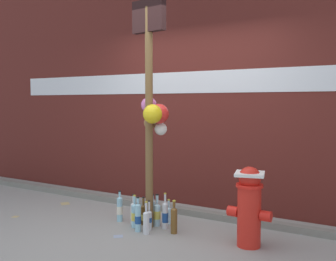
{
  "coord_description": "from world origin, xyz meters",
  "views": [
    {
      "loc": [
        2.39,
        -3.31,
        1.44
      ],
      "look_at": [
        0.21,
        0.4,
        1.13
      ],
      "focal_mm": 41.58,
      "sensor_mm": 36.0,
      "label": 1
    }
  ],
  "objects_px": {
    "bottle_5": "(165,215)",
    "bottle_6": "(146,221)",
    "bottle_3": "(135,215)",
    "bottle_9": "(153,211)",
    "fire_hydrant": "(249,205)",
    "bottle_1": "(157,214)",
    "bottle_7": "(169,214)",
    "bottle_11": "(149,219)",
    "bottle_2": "(174,219)",
    "bottle_8": "(120,209)",
    "memorial_post": "(152,98)",
    "bottle_0": "(134,213)",
    "bottle_4": "(138,217)",
    "bottle_10": "(143,214)"
  },
  "relations": [
    {
      "from": "bottle_5",
      "to": "bottle_1",
      "type": "bearing_deg",
      "value": 162.78
    },
    {
      "from": "bottle_3",
      "to": "bottle_9",
      "type": "relative_size",
      "value": 1.07
    },
    {
      "from": "memorial_post",
      "to": "fire_hydrant",
      "type": "height_order",
      "value": "memorial_post"
    },
    {
      "from": "bottle_3",
      "to": "bottle_11",
      "type": "height_order",
      "value": "bottle_3"
    },
    {
      "from": "fire_hydrant",
      "to": "bottle_6",
      "type": "bearing_deg",
      "value": -168.63
    },
    {
      "from": "bottle_4",
      "to": "bottle_10",
      "type": "height_order",
      "value": "bottle_4"
    },
    {
      "from": "bottle_11",
      "to": "memorial_post",
      "type": "bearing_deg",
      "value": 103.27
    },
    {
      "from": "fire_hydrant",
      "to": "bottle_6",
      "type": "height_order",
      "value": "fire_hydrant"
    },
    {
      "from": "bottle_8",
      "to": "bottle_10",
      "type": "xyz_separation_m",
      "value": [
        0.31,
        0.05,
        -0.04
      ]
    },
    {
      "from": "bottle_0",
      "to": "bottle_9",
      "type": "xyz_separation_m",
      "value": [
        0.18,
        0.14,
        0.02
      ]
    },
    {
      "from": "bottle_2",
      "to": "bottle_8",
      "type": "distance_m",
      "value": 0.79
    },
    {
      "from": "bottle_3",
      "to": "bottle_10",
      "type": "height_order",
      "value": "bottle_3"
    },
    {
      "from": "bottle_1",
      "to": "bottle_3",
      "type": "relative_size",
      "value": 0.99
    },
    {
      "from": "memorial_post",
      "to": "bottle_6",
      "type": "bearing_deg",
      "value": -73.26
    },
    {
      "from": "bottle_1",
      "to": "bottle_8",
      "type": "xyz_separation_m",
      "value": [
        -0.48,
        -0.08,
        0.01
      ]
    },
    {
      "from": "bottle_0",
      "to": "bottle_7",
      "type": "distance_m",
      "value": 0.42
    },
    {
      "from": "fire_hydrant",
      "to": "bottle_10",
      "type": "relative_size",
      "value": 2.46
    },
    {
      "from": "bottle_5",
      "to": "bottle_6",
      "type": "xyz_separation_m",
      "value": [
        -0.09,
        -0.26,
        -0.02
      ]
    },
    {
      "from": "bottle_4",
      "to": "bottle_7",
      "type": "xyz_separation_m",
      "value": [
        0.16,
        0.42,
        -0.05
      ]
    },
    {
      "from": "bottle_0",
      "to": "bottle_8",
      "type": "relative_size",
      "value": 0.96
    },
    {
      "from": "bottle_0",
      "to": "bottle_1",
      "type": "xyz_separation_m",
      "value": [
        0.26,
        0.1,
        0.01
      ]
    },
    {
      "from": "bottle_8",
      "to": "bottle_4",
      "type": "bearing_deg",
      "value": -25.78
    },
    {
      "from": "fire_hydrant",
      "to": "bottle_5",
      "type": "bearing_deg",
      "value": 177.77
    },
    {
      "from": "bottle_0",
      "to": "fire_hydrant",
      "type": "bearing_deg",
      "value": 0.82
    },
    {
      "from": "bottle_10",
      "to": "bottle_1",
      "type": "bearing_deg",
      "value": 9.26
    },
    {
      "from": "bottle_2",
      "to": "bottle_6",
      "type": "distance_m",
      "value": 0.31
    },
    {
      "from": "memorial_post",
      "to": "bottle_0",
      "type": "xyz_separation_m",
      "value": [
        -0.24,
        -0.03,
        -1.36
      ]
    },
    {
      "from": "bottle_3",
      "to": "bottle_7",
      "type": "height_order",
      "value": "bottle_3"
    },
    {
      "from": "bottle_6",
      "to": "bottle_3",
      "type": "bearing_deg",
      "value": 153.6
    },
    {
      "from": "bottle_7",
      "to": "bottle_0",
      "type": "bearing_deg",
      "value": -144.86
    },
    {
      "from": "bottle_5",
      "to": "bottle_7",
      "type": "height_order",
      "value": "bottle_5"
    },
    {
      "from": "bottle_9",
      "to": "bottle_10",
      "type": "xyz_separation_m",
      "value": [
        -0.09,
        -0.07,
        -0.04
      ]
    },
    {
      "from": "bottle_2",
      "to": "bottle_5",
      "type": "xyz_separation_m",
      "value": [
        -0.17,
        0.09,
        0.0
      ]
    },
    {
      "from": "bottle_5",
      "to": "bottle_6",
      "type": "relative_size",
      "value": 1.14
    },
    {
      "from": "bottle_8",
      "to": "memorial_post",
      "type": "bearing_deg",
      "value": 1.68
    },
    {
      "from": "bottle_0",
      "to": "bottle_8",
      "type": "bearing_deg",
      "value": 174.92
    },
    {
      "from": "fire_hydrant",
      "to": "bottle_1",
      "type": "distance_m",
      "value": 1.18
    },
    {
      "from": "bottle_7",
      "to": "bottle_8",
      "type": "height_order",
      "value": "bottle_8"
    },
    {
      "from": "bottle_5",
      "to": "bottle_9",
      "type": "xyz_separation_m",
      "value": [
        -0.22,
        0.08,
        -0.0
      ]
    },
    {
      "from": "fire_hydrant",
      "to": "bottle_1",
      "type": "height_order",
      "value": "fire_hydrant"
    },
    {
      "from": "bottle_6",
      "to": "bottle_11",
      "type": "distance_m",
      "value": 0.14
    },
    {
      "from": "bottle_1",
      "to": "bottle_5",
      "type": "xyz_separation_m",
      "value": [
        0.14,
        -0.04,
        0.01
      ]
    },
    {
      "from": "bottle_0",
      "to": "bottle_9",
      "type": "relative_size",
      "value": 1.02
    },
    {
      "from": "bottle_1",
      "to": "bottle_7",
      "type": "distance_m",
      "value": 0.16
    },
    {
      "from": "fire_hydrant",
      "to": "bottle_7",
      "type": "distance_m",
      "value": 1.13
    },
    {
      "from": "bottle_10",
      "to": "bottle_4",
      "type": "bearing_deg",
      "value": -69.06
    },
    {
      "from": "bottle_1",
      "to": "memorial_post",
      "type": "bearing_deg",
      "value": -108.1
    },
    {
      "from": "bottle_7",
      "to": "bottle_9",
      "type": "distance_m",
      "value": 0.2
    },
    {
      "from": "bottle_9",
      "to": "bottle_11",
      "type": "bearing_deg",
      "value": -67.38
    },
    {
      "from": "memorial_post",
      "to": "bottle_7",
      "type": "xyz_separation_m",
      "value": [
        0.1,
        0.21,
        -1.38
      ]
    }
  ]
}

